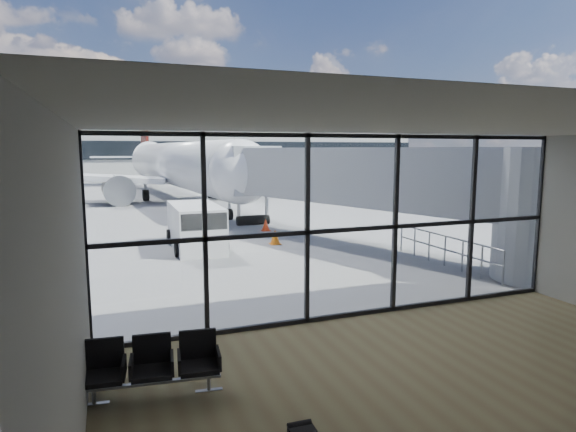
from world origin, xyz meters
TOP-DOWN VIEW (x-y plane):
  - ground at (0.00, 40.00)m, footprint 220.00×220.00m
  - lounge_shell at (0.00, -4.80)m, footprint 12.02×8.01m
  - glass_curtain_wall at (0.00, 0.00)m, footprint 12.10×0.12m
  - jet_bridge at (4.90, 7.07)m, footprint 8.00×16.50m
  - apron_railing at (5.60, 3.50)m, footprint 0.06×5.46m
  - far_terminal at (-0.59, 61.97)m, footprint 80.00×12.20m
  - tree_5 at (-15.00, 72.00)m, footprint 6.27×6.27m
  - seating_row at (-4.96, -2.22)m, footprint 2.26×0.86m
  - airliner at (-0.04, 31.07)m, footprint 31.12×36.12m
  - service_van at (-2.16, 9.57)m, footprint 2.11×4.26m
  - belt_loader at (-9.45, 19.23)m, footprint 1.69×3.72m
  - traffic_cone_a at (1.24, 9.37)m, footprint 0.46×0.46m
  - traffic_cone_b at (1.94, 12.86)m, footprint 0.43×0.43m

SIDE VIEW (x-z plane):
  - ground at x=0.00m, z-range 0.00..0.00m
  - traffic_cone_b at x=1.94m, z-range -0.02..0.60m
  - traffic_cone_a at x=1.24m, z-range -0.02..0.64m
  - seating_row at x=-4.96m, z-range 0.05..1.06m
  - belt_loader at x=-9.45m, z-range -0.27..1.39m
  - apron_railing at x=5.60m, z-range 0.16..1.27m
  - service_van at x=-2.16m, z-range 0.03..1.87m
  - glass_curtain_wall at x=0.00m, z-range 0.00..4.50m
  - lounge_shell at x=0.00m, z-range 0.40..4.91m
  - jet_bridge at x=4.90m, z-range 0.59..4.92m
  - airliner at x=-0.04m, z-range -1.82..7.49m
  - far_terminal at x=-0.59m, z-range -1.29..9.71m
  - tree_5 at x=-15.00m, z-range 1.36..10.39m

